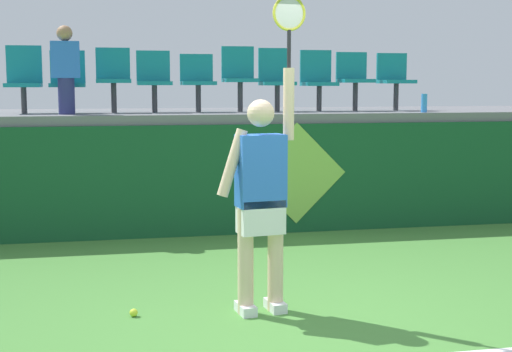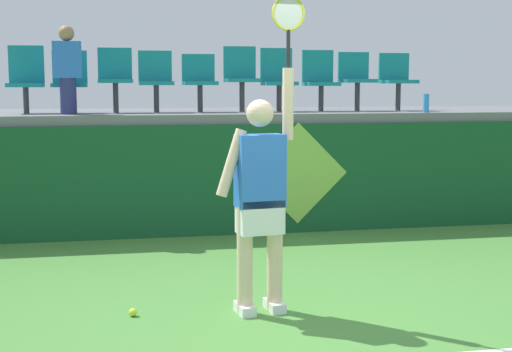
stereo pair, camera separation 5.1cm
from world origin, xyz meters
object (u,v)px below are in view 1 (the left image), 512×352
Objects in this scene: tennis_ball at (134,313)px; stadium_chair_9 at (395,78)px; stadium_chair_8 at (354,77)px; stadium_chair_3 at (154,78)px; stadium_chair_2 at (113,76)px; stadium_chair_4 at (198,79)px; stadium_chair_6 at (276,77)px; tennis_player at (261,194)px; stadium_chair_0 at (24,77)px; water_bottle at (424,103)px; stadium_chair_5 at (239,75)px; spectator_0 at (66,68)px; stadium_chair_1 at (68,79)px; stadium_chair_7 at (318,78)px.

stadium_chair_9 is (3.79, 3.95, 1.91)m from tennis_ball.
stadium_chair_8 is at bearing -179.96° from stadium_chair_9.
tennis_ball is 0.08× the size of stadium_chair_3.
stadium_chair_2 is 1.10m from stadium_chair_4.
stadium_chair_9 is at bearing 0.02° from stadium_chair_4.
stadium_chair_2 reaches higher than stadium_chair_8.
stadium_chair_4 is 0.95× the size of stadium_chair_8.
stadium_chair_6 is (1.07, 0.01, 0.03)m from stadium_chair_4.
stadium_chair_0 is (-2.23, 4.04, 0.96)m from tennis_player.
stadium_chair_8 is (-0.71, 0.75, 0.34)m from water_bottle.
stadium_chair_5 reaches higher than stadium_chair_6.
spectator_0 reaches higher than stadium_chair_0.
stadium_chair_4 reaches higher than water_bottle.
stadium_chair_1 is 0.92× the size of stadium_chair_5.
stadium_chair_9 is at bearing -0.06° from stadium_chair_3.
stadium_chair_1 is at bearing 179.75° from stadium_chair_4.
stadium_chair_6 is at bearing 0.38° from stadium_chair_5.
tennis_player is 2.94× the size of stadium_chair_5.
stadium_chair_8 is at bearing -0.51° from stadium_chair_6.
stadium_chair_6 is 1.70m from stadium_chair_9.
stadium_chair_5 is (1.14, 0.00, 0.04)m from stadium_chair_3.
stadium_chair_7 is at bearing 7.16° from spectator_0.
water_bottle is at bearing -81.36° from stadium_chair_9.
tennis_ball is 4.41m from stadium_chair_3.
tennis_player reaches higher than stadium_chair_1.
tennis_player reaches higher than stadium_chair_2.
stadium_chair_8 reaches higher than tennis_ball.
water_bottle is at bearing -8.54° from stadium_chair_0.
tennis_ball is (-1.04, 0.08, -0.95)m from tennis_player.
stadium_chair_4 is 1.73m from spectator_0.
stadium_chair_7 reaches higher than stadium_chair_1.
stadium_chair_5 is 1.08× the size of stadium_chair_8.
stadium_chair_3 is 3.34m from stadium_chair_9.
stadium_chair_9 is (3.34, -0.00, 0.01)m from stadium_chair_3.
stadium_chair_5 is at bearing -0.13° from stadium_chair_0.
stadium_chair_8 is (1.61, -0.01, -0.03)m from stadium_chair_5.
stadium_chair_3 is 2.23m from stadium_chair_7.
stadium_chair_4 is at bearing -179.69° from stadium_chair_7.
stadium_chair_2 is at bearing 179.93° from stadium_chair_8.
stadium_chair_5 is at bearing -179.90° from stadium_chair_7.
stadium_chair_6 is (2.09, 3.96, 1.92)m from tennis_ball.
stadium_chair_2 is 1.66m from stadium_chair_5.
stadium_chair_4 is at bearing 90.26° from tennis_player.
stadium_chair_9 reaches higher than water_bottle.
stadium_chair_0 is 0.69m from spectator_0.
stadium_chair_5 is (1.58, 3.95, 1.95)m from tennis_ball.
stadium_chair_5 is (-2.32, 0.76, 0.37)m from water_bottle.
stadium_chair_0 is 3.28m from stadium_chair_6.
stadium_chair_6 is 1.07× the size of stadium_chair_9.
stadium_chair_9 is at bearing 46.17° from tennis_ball.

